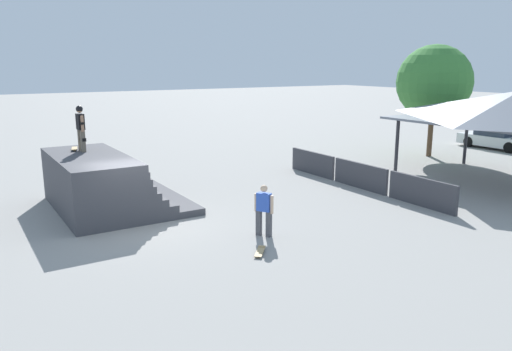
% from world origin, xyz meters
% --- Properties ---
extents(ground_plane, '(160.00, 160.00, 0.00)m').
position_xyz_m(ground_plane, '(0.00, 0.00, 0.00)').
color(ground_plane, gray).
extents(quarter_pipe_ramp, '(5.27, 4.27, 1.95)m').
position_xyz_m(quarter_pipe_ramp, '(-2.50, -0.41, 0.87)').
color(quarter_pipe_ramp, '#424247').
rests_on(quarter_pipe_ramp, ground).
extents(skater_on_deck, '(0.70, 0.24, 1.65)m').
position_xyz_m(skater_on_deck, '(-3.53, -0.74, 2.90)').
color(skater_on_deck, '#6B6051').
rests_on(skater_on_deck, quarter_pipe_ramp).
extents(skateboard_on_deck, '(0.85, 0.38, 0.09)m').
position_xyz_m(skateboard_on_deck, '(-3.94, -0.93, 2.01)').
color(skateboard_on_deck, blue).
rests_on(skateboard_on_deck, quarter_pipe_ramp).
extents(bystander_walking, '(0.60, 0.40, 1.57)m').
position_xyz_m(bystander_walking, '(2.93, 2.92, 0.87)').
color(bystander_walking, '#4C4C51').
rests_on(bystander_walking, ground).
extents(skateboard_on_ground, '(0.74, 0.68, 0.09)m').
position_xyz_m(skateboard_on_ground, '(4.08, 2.07, 0.06)').
color(skateboard_on_ground, blue).
rests_on(skateboard_on_ground, ground).
extents(barrier_fence, '(9.37, 0.12, 1.05)m').
position_xyz_m(barrier_fence, '(0.06, 9.50, 0.53)').
color(barrier_fence, '#3D3D42').
rests_on(barrier_fence, ground).
extents(tree_beside_pavilion, '(4.03, 4.03, 6.10)m').
position_xyz_m(tree_beside_pavilion, '(-3.37, 17.93, 4.07)').
color(tree_beside_pavilion, brown).
rests_on(tree_beside_pavilion, ground).
extents(parked_car_white, '(4.37, 1.78, 1.27)m').
position_xyz_m(parked_car_white, '(-2.94, 23.47, 0.60)').
color(parked_car_white, silver).
rests_on(parked_car_white, ground).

